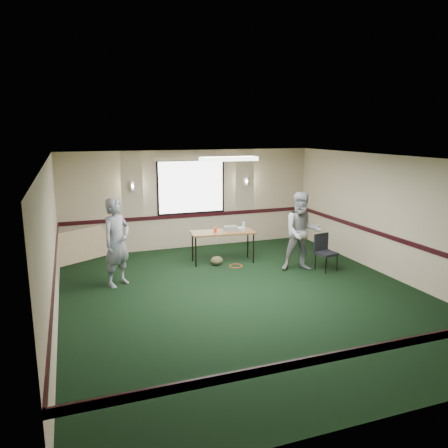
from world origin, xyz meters
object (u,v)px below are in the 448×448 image
object	(u,v)px
person_left	(117,242)
person_right	(302,232)
projector	(231,228)
folding_table	(223,234)
conference_chair	(324,249)

from	to	relation	value
person_left	person_right	size ratio (longest dim) A/B	1.01
projector	person_left	world-z (taller)	person_left
folding_table	projector	size ratio (longest dim) A/B	4.99
folding_table	conference_chair	distance (m)	2.46
conference_chair	projector	bearing A→B (deg)	132.13
folding_table	person_left	size ratio (longest dim) A/B	0.87
person_right	folding_table	bearing A→B (deg)	158.05
folding_table	person_left	distance (m)	2.76
folding_table	person_left	xyz separation A→B (m)	(-2.63, -0.81, 0.21)
person_right	person_left	bearing A→B (deg)	-168.70
folding_table	person_right	distance (m)	1.95
person_right	projector	bearing A→B (deg)	152.45
conference_chair	person_right	distance (m)	0.69
folding_table	projector	distance (m)	0.25
projector	conference_chair	bearing A→B (deg)	-28.61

